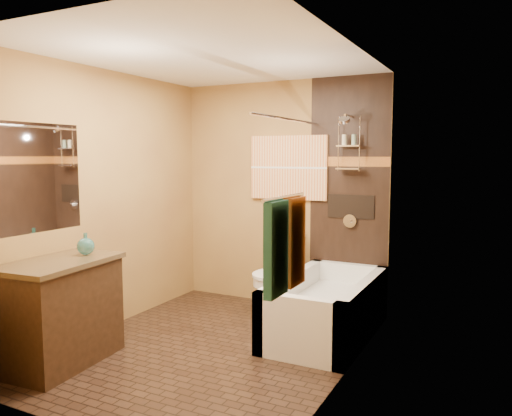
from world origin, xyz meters
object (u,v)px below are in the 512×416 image
Objects in this scene: bathtub at (327,312)px; toilet at (278,273)px; sunset_painting at (288,168)px; vanity at (60,311)px.

bathtub is 1.80× the size of toilet.
bathtub is at bearing -38.04° from toilet.
sunset_painting reaches higher than bathtub.
vanity is (-1.72, -1.57, 0.21)m from bathtub.
toilet is (0.00, -0.27, -1.13)m from sunset_painting.
toilet is at bearing 147.41° from bathtub.
sunset_painting is 1.16m from toilet.
toilet is (-0.71, 0.45, 0.20)m from bathtub.
vanity is (-1.02, -2.30, -1.12)m from sunset_painting.
sunset_painting is 1.67m from bathtub.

